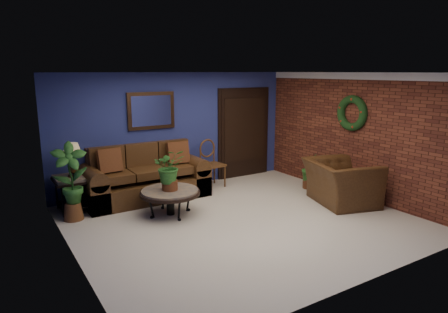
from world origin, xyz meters
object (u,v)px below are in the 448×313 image
coffee_table (170,193)px  armchair (341,182)px  sofa (145,180)px  table_lamp (72,156)px  side_chair (211,160)px  end_table (75,184)px

coffee_table → armchair: bearing=-20.9°
coffee_table → sofa: bearing=91.5°
sofa → table_lamp: (-1.35, -0.04, 0.67)m
side_chair → armchair: bearing=-64.6°
table_lamp → side_chair: 2.95m
end_table → armchair: armchair is taller
armchair → sofa: bearing=69.9°
end_table → table_lamp: table_lamp is taller
sofa → side_chair: size_ratio=2.32×
coffee_table → end_table: 1.79m
table_lamp → side_chair: bearing=1.5°
sofa → armchair: size_ratio=1.90×
sofa → end_table: sofa is taller
coffee_table → armchair: 3.28m
table_lamp → armchair: size_ratio=0.46×
sofa → coffee_table: (0.03, -1.17, 0.04)m
side_chair → coffee_table: bearing=-149.1°
table_lamp → armchair: (4.45, -2.30, -0.61)m
end_table → armchair: bearing=-27.4°
table_lamp → end_table: bearing=45.0°
end_table → table_lamp: bearing=-135.0°
sofa → armchair: (3.10, -2.35, 0.06)m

